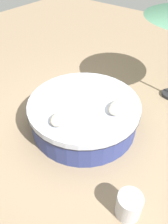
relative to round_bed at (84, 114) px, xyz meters
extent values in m
plane|color=#9E8466|center=(0.00, 0.00, -0.33)|extent=(16.00, 16.00, 0.00)
cylinder|color=navy|center=(0.00, 0.00, -0.07)|extent=(2.18, 2.18, 0.52)
cylinder|color=black|center=(0.00, 0.00, 0.18)|extent=(2.25, 2.25, 0.01)
cylinder|color=#B2B7C6|center=(0.00, 0.00, 0.25)|extent=(2.24, 2.24, 0.13)
ellipsoid|color=beige|center=(0.70, 0.03, 0.40)|extent=(0.42, 0.32, 0.16)
ellipsoid|color=beige|center=(-0.22, 0.67, 0.40)|extent=(0.54, 0.34, 0.17)
cylinder|color=#B7B7BC|center=(1.07, 1.69, -0.11)|extent=(0.38, 0.38, 0.44)
camera|label=1|loc=(2.71, 2.15, 3.05)|focal=35.79mm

